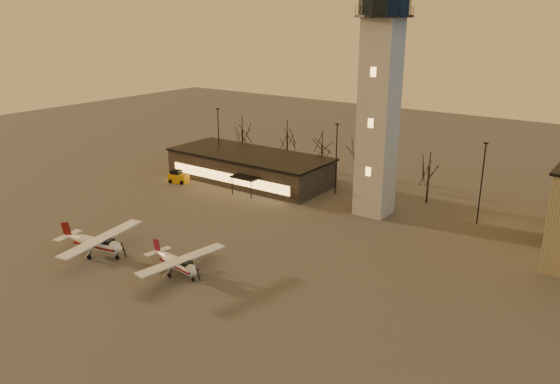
% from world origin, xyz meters
% --- Properties ---
extents(ground, '(220.00, 220.00, 0.00)m').
position_xyz_m(ground, '(0.00, 0.00, 0.00)').
color(ground, '#494643').
rests_on(ground, ground).
extents(control_tower, '(6.80, 6.80, 32.60)m').
position_xyz_m(control_tower, '(0.00, 30.00, 16.33)').
color(control_tower, '#999691').
rests_on(control_tower, ground).
extents(terminal, '(25.40, 12.20, 4.30)m').
position_xyz_m(terminal, '(-21.99, 31.98, 2.16)').
color(terminal, black).
rests_on(terminal, ground).
extents(light_poles, '(58.50, 12.25, 10.14)m').
position_xyz_m(light_poles, '(0.50, 31.00, 5.41)').
color(light_poles, black).
rests_on(light_poles, ground).
extents(tree_row, '(37.20, 9.20, 8.80)m').
position_xyz_m(tree_row, '(-13.70, 39.16, 5.94)').
color(tree_row, black).
rests_on(tree_row, ground).
extents(cessna_front, '(7.80, 9.82, 2.70)m').
position_xyz_m(cessna_front, '(-7.22, 2.94, 0.92)').
color(cessna_front, silver).
rests_on(cessna_front, ground).
extents(cessna_rear, '(8.96, 11.27, 3.10)m').
position_xyz_m(cessna_rear, '(-17.43, 1.21, 1.06)').
color(cessna_rear, white).
rests_on(cessna_rear, ground).
extents(service_cart, '(3.25, 2.46, 1.87)m').
position_xyz_m(service_cart, '(-30.16, 24.84, 0.71)').
color(service_cart, orange).
rests_on(service_cart, ground).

